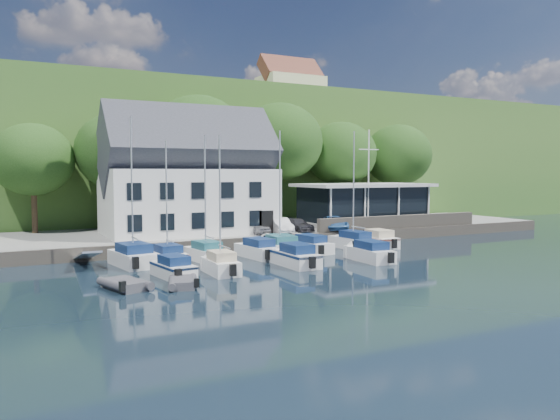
% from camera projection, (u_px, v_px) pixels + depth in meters
% --- Properties ---
extents(ground, '(180.00, 180.00, 0.00)m').
position_uv_depth(ground, '(369.00, 267.00, 35.85)').
color(ground, black).
rests_on(ground, ground).
extents(quay, '(60.00, 13.00, 1.00)m').
position_uv_depth(quay, '(258.00, 233.00, 51.36)').
color(quay, gray).
rests_on(quay, ground).
extents(quay_face, '(60.00, 0.30, 1.00)m').
position_uv_depth(quay_face, '(290.00, 241.00, 45.59)').
color(quay_face, '#6C6356').
rests_on(quay_face, ground).
extents(hillside, '(160.00, 75.00, 16.00)m').
position_uv_depth(hillside, '(145.00, 161.00, 90.36)').
color(hillside, '#2E5921').
rests_on(hillside, ground).
extents(field_patch, '(50.00, 30.00, 0.30)m').
position_uv_depth(field_patch, '(178.00, 118.00, 100.53)').
color(field_patch, olive).
rests_on(field_patch, hillside).
extents(farmhouse, '(10.40, 7.00, 8.20)m').
position_uv_depth(farmhouse, '(291.00, 89.00, 90.63)').
color(farmhouse, beige).
rests_on(farmhouse, hillside).
extents(harbor_building, '(14.40, 8.20, 8.70)m').
position_uv_depth(harbor_building, '(189.00, 183.00, 46.96)').
color(harbor_building, silver).
rests_on(harbor_building, quay).
extents(club_pavilion, '(13.20, 7.20, 4.10)m').
position_uv_depth(club_pavilion, '(363.00, 204.00, 54.85)').
color(club_pavilion, black).
rests_on(club_pavilion, quay).
extents(seawall, '(18.00, 0.50, 1.20)m').
position_uv_depth(seawall, '(400.00, 222.00, 51.32)').
color(seawall, '#6C6356').
rests_on(seawall, quay).
extents(gangway, '(1.20, 6.00, 1.40)m').
position_uv_depth(gangway, '(86.00, 266.00, 36.35)').
color(gangway, silver).
rests_on(gangway, ground).
extents(car_silver, '(1.81, 3.67, 1.21)m').
position_uv_depth(car_silver, '(255.00, 227.00, 46.60)').
color(car_silver, '#9FA0A4').
rests_on(car_silver, quay).
extents(car_white, '(2.03, 4.17, 1.31)m').
position_uv_depth(car_white, '(280.00, 225.00, 47.03)').
color(car_white, silver).
rests_on(car_white, quay).
extents(car_dgrey, '(2.11, 4.11, 1.14)m').
position_uv_depth(car_dgrey, '(297.00, 225.00, 48.65)').
color(car_dgrey, '#29282D').
rests_on(car_dgrey, quay).
extents(car_blue, '(2.85, 4.32, 1.37)m').
position_uv_depth(car_blue, '(333.00, 223.00, 49.42)').
color(car_blue, '#2F5B91').
rests_on(car_blue, quay).
extents(flagpole, '(2.21, 0.20, 9.21)m').
position_uv_depth(flagpole, '(368.00, 179.00, 51.15)').
color(flagpole, silver).
rests_on(flagpole, quay).
extents(tree_0, '(6.91, 6.91, 9.44)m').
position_uv_depth(tree_0, '(33.00, 178.00, 46.74)').
color(tree_0, '#153610').
rests_on(tree_0, quay).
extents(tree_1, '(7.75, 7.75, 10.59)m').
position_uv_depth(tree_1, '(119.00, 172.00, 49.32)').
color(tree_1, '#153610').
rests_on(tree_1, quay).
extents(tree_2, '(9.35, 9.35, 12.77)m').
position_uv_depth(tree_2, '(198.00, 161.00, 53.52)').
color(tree_2, '#153610').
rests_on(tree_2, quay).
extents(tree_3, '(9.19, 9.19, 12.55)m').
position_uv_depth(tree_3, '(280.00, 162.00, 57.71)').
color(tree_3, '#153610').
rests_on(tree_3, quay).
extents(tree_4, '(7.95, 7.95, 10.87)m').
position_uv_depth(tree_4, '(341.00, 170.00, 61.16)').
color(tree_4, '#153610').
rests_on(tree_4, quay).
extents(tree_5, '(7.92, 7.92, 10.82)m').
position_uv_depth(tree_5, '(398.00, 171.00, 64.05)').
color(tree_5, '#153610').
rests_on(tree_5, quay).
extents(boat_r1_0, '(3.19, 6.56, 9.58)m').
position_uv_depth(boat_r1_0, '(132.00, 194.00, 36.06)').
color(boat_r1_0, silver).
rests_on(boat_r1_0, ground).
extents(boat_r1_1, '(2.31, 5.31, 8.20)m').
position_uv_depth(boat_r1_1, '(167.00, 204.00, 37.04)').
color(boat_r1_1, silver).
rests_on(boat_r1_1, ground).
extents(boat_r1_2, '(2.58, 5.75, 8.78)m').
position_uv_depth(boat_r1_2, '(205.00, 199.00, 38.14)').
color(boat_r1_2, silver).
rests_on(boat_r1_2, ground).
extents(boat_r1_3, '(2.51, 6.22, 1.45)m').
position_uv_depth(boat_r1_3, '(258.00, 248.00, 39.97)').
color(boat_r1_3, silver).
rests_on(boat_r1_3, ground).
extents(boat_r1_4, '(2.66, 6.45, 9.26)m').
position_uv_depth(boat_r1_4, '(280.00, 194.00, 41.10)').
color(boat_r1_4, silver).
rests_on(boat_r1_4, ground).
extents(boat_r1_5, '(2.66, 6.39, 1.40)m').
position_uv_depth(boat_r1_5, '(309.00, 243.00, 42.60)').
color(boat_r1_5, silver).
rests_on(boat_r1_5, ground).
extents(boat_r1_6, '(2.60, 6.69, 9.03)m').
position_uv_depth(boat_r1_6, '(354.00, 194.00, 44.30)').
color(boat_r1_6, silver).
rests_on(boat_r1_6, ground).
extents(boat_r1_7, '(2.14, 5.64, 1.51)m').
position_uv_depth(boat_r1_7, '(377.00, 238.00, 45.31)').
color(boat_r1_7, silver).
rests_on(boat_r1_7, ground).
extents(boat_r2_0, '(2.40, 5.30, 1.35)m').
position_uv_depth(boat_r2_0, '(173.00, 266.00, 32.43)').
color(boat_r2_0, silver).
rests_on(boat_r2_0, ground).
extents(boat_r2_1, '(1.81, 5.09, 8.74)m').
position_uv_depth(boat_r2_1, '(220.00, 203.00, 33.31)').
color(boat_r2_1, silver).
rests_on(boat_r2_1, ground).
extents(boat_r2_2, '(2.02, 6.12, 1.54)m').
position_uv_depth(boat_r2_2, '(295.00, 254.00, 36.36)').
color(boat_r2_2, silver).
rests_on(boat_r2_2, ground).
extents(boat_r2_3, '(2.09, 6.14, 1.47)m').
position_uv_depth(boat_r2_3, '(369.00, 251.00, 38.41)').
color(boat_r2_3, silver).
rests_on(boat_r2_3, ground).
extents(dinghy_0, '(2.64, 3.46, 0.72)m').
position_uv_depth(dinghy_0, '(125.00, 283.00, 29.15)').
color(dinghy_0, '#3E3D43').
rests_on(dinghy_0, ground).
extents(dinghy_1, '(2.40, 3.15, 0.65)m').
position_uv_depth(dinghy_1, '(183.00, 281.00, 29.76)').
color(dinghy_1, '#3E3D43').
rests_on(dinghy_1, ground).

